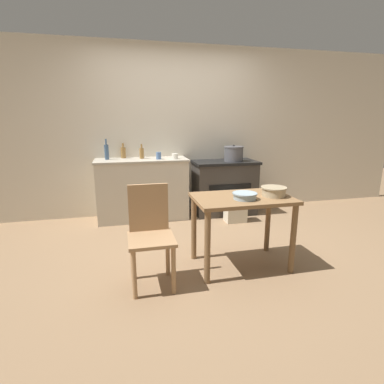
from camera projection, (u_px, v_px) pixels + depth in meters
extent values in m
plane|color=#896B4C|center=(200.00, 250.00, 3.45)|extent=(14.00, 14.00, 0.00)
cube|color=beige|center=(175.00, 132.00, 4.65)|extent=(8.00, 0.07, 2.55)
cube|color=beige|center=(143.00, 190.00, 4.45)|extent=(1.31, 0.50, 0.87)
cube|color=#A9A08F|center=(142.00, 160.00, 4.34)|extent=(1.34, 0.53, 0.03)
cube|color=#38332D|center=(224.00, 188.00, 4.74)|extent=(0.94, 0.53, 0.80)
cube|color=black|center=(225.00, 162.00, 4.64)|extent=(0.98, 0.57, 0.04)
cube|color=black|center=(230.00, 195.00, 4.49)|extent=(0.66, 0.01, 0.33)
cube|color=olive|center=(242.00, 198.00, 2.93)|extent=(0.95, 0.61, 0.03)
cylinder|color=brown|center=(207.00, 248.00, 2.68)|extent=(0.06, 0.06, 0.69)
cylinder|color=brown|center=(293.00, 239.00, 2.87)|extent=(0.06, 0.06, 0.69)
cylinder|color=brown|center=(194.00, 228.00, 3.16)|extent=(0.06, 0.06, 0.69)
cylinder|color=brown|center=(268.00, 222.00, 3.35)|extent=(0.06, 0.06, 0.69)
cube|color=#A87F56|center=(151.00, 239.00, 2.61)|extent=(0.40, 0.40, 0.03)
cube|color=#A87F56|center=(148.00, 208.00, 2.72)|extent=(0.36, 0.03, 0.44)
cylinder|color=#A87F56|center=(134.00, 275.00, 2.47)|extent=(0.04, 0.04, 0.43)
cylinder|color=#A87F56|center=(174.00, 270.00, 2.54)|extent=(0.04, 0.04, 0.43)
cylinder|color=#A87F56|center=(133.00, 257.00, 2.78)|extent=(0.04, 0.04, 0.43)
cylinder|color=#A87F56|center=(168.00, 254.00, 2.85)|extent=(0.04, 0.04, 0.43)
cube|color=beige|center=(235.00, 208.00, 4.36)|extent=(0.30, 0.21, 0.40)
cylinder|color=#4C4C51|center=(234.00, 154.00, 4.57)|extent=(0.29, 0.29, 0.21)
cylinder|color=#4C4C51|center=(234.00, 147.00, 4.55)|extent=(0.30, 0.30, 0.02)
sphere|color=black|center=(234.00, 146.00, 4.54)|extent=(0.02, 0.02, 0.02)
cylinder|color=#93A8B2|center=(245.00, 196.00, 2.83)|extent=(0.21, 0.21, 0.06)
cylinder|color=#8597A0|center=(245.00, 193.00, 2.82)|extent=(0.23, 0.23, 0.01)
cylinder|color=tan|center=(274.00, 192.00, 2.94)|extent=(0.23, 0.23, 0.09)
cylinder|color=tan|center=(274.00, 188.00, 2.93)|extent=(0.25, 0.25, 0.01)
cylinder|color=#3D5675|center=(107.00, 152.00, 4.28)|extent=(0.06, 0.06, 0.21)
cylinder|color=#3D5675|center=(106.00, 142.00, 4.25)|extent=(0.02, 0.02, 0.08)
cylinder|color=olive|center=(142.00, 153.00, 4.39)|extent=(0.07, 0.07, 0.15)
cylinder|color=olive|center=(141.00, 146.00, 4.36)|extent=(0.02, 0.02, 0.06)
cylinder|color=olive|center=(123.00, 153.00, 4.44)|extent=(0.07, 0.07, 0.16)
cylinder|color=olive|center=(123.00, 145.00, 4.41)|extent=(0.03, 0.03, 0.06)
cylinder|color=silver|center=(175.00, 156.00, 4.35)|extent=(0.09, 0.09, 0.08)
cylinder|color=#4C6B99|center=(159.00, 156.00, 4.32)|extent=(0.07, 0.07, 0.10)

